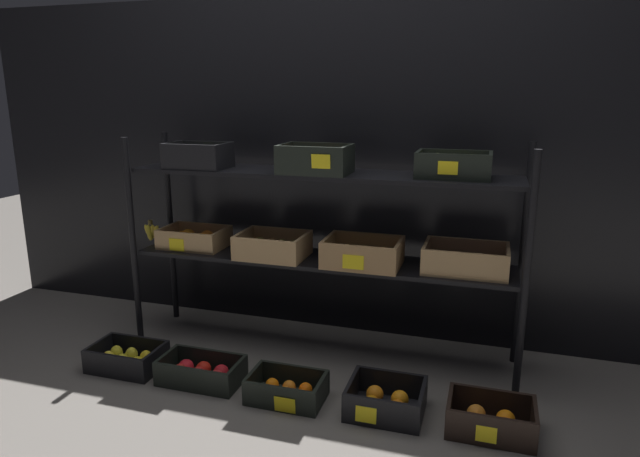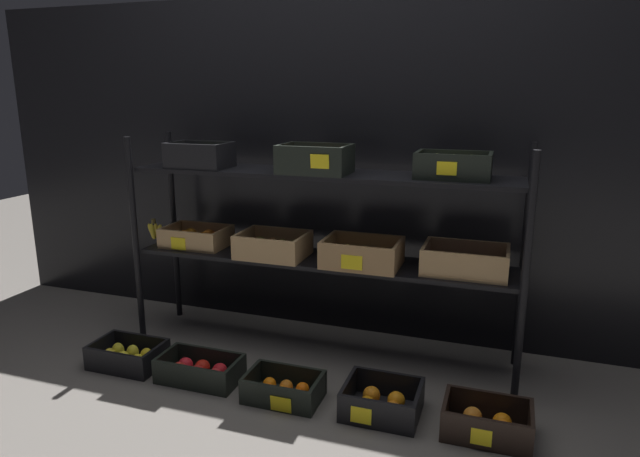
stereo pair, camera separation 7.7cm
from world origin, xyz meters
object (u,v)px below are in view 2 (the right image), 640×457
object	(u,v)px
display_rack	(322,220)
crate_ground_rightmost_orange	(487,423)
crate_ground_lemon	(128,356)
crate_ground_apple_red	(200,371)
crate_ground_tangerine	(283,390)
crate_ground_orange	(382,403)

from	to	relation	value
display_rack	crate_ground_rightmost_orange	xyz separation A→B (m)	(0.83, -0.46, -0.65)
display_rack	crate_ground_lemon	size ratio (longest dim) A/B	5.95
crate_ground_apple_red	crate_ground_tangerine	size ratio (longest dim) A/B	1.15
crate_ground_rightmost_orange	crate_ground_tangerine	bearing A→B (deg)	-178.93
crate_ground_apple_red	crate_ground_tangerine	bearing A→B (deg)	-3.32
display_rack	crate_ground_orange	bearing A→B (deg)	-47.03
display_rack	crate_ground_apple_red	world-z (taller)	display_rack
crate_ground_lemon	crate_ground_tangerine	world-z (taller)	crate_ground_lemon
crate_ground_lemon	crate_ground_apple_red	world-z (taller)	crate_ground_lemon
crate_ground_lemon	crate_ground_rightmost_orange	size ratio (longest dim) A/B	1.00
crate_ground_lemon	crate_ground_orange	world-z (taller)	crate_ground_orange
display_rack	crate_ground_tangerine	world-z (taller)	display_rack
crate_ground_lemon	crate_ground_orange	distance (m)	1.26
crate_ground_apple_red	crate_ground_rightmost_orange	xyz separation A→B (m)	(1.27, -0.01, 0.00)
crate_ground_rightmost_orange	display_rack	bearing A→B (deg)	151.24
crate_ground_tangerine	crate_ground_apple_red	bearing A→B (deg)	176.68
crate_ground_apple_red	crate_ground_tangerine	distance (m)	0.43
crate_ground_rightmost_orange	crate_ground_apple_red	bearing A→B (deg)	179.60
crate_ground_lemon	crate_ground_tangerine	xyz separation A→B (m)	(0.83, -0.04, -0.00)
crate_ground_orange	crate_ground_rightmost_orange	distance (m)	0.42
display_rack	crate_ground_lemon	bearing A→B (deg)	-152.70
crate_ground_tangerine	crate_ground_orange	distance (m)	0.43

